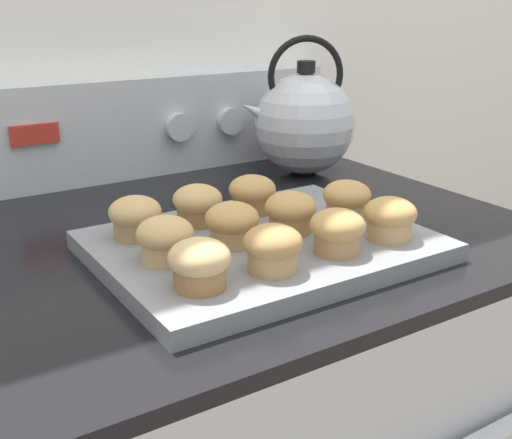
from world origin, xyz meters
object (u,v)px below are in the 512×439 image
at_px(muffin_r1_c2, 291,212).
at_px(muffin_r1_c3, 347,199).
at_px(muffin_r0_c2, 337,231).
at_px(muffin_r1_c1, 232,223).
at_px(muffin_r2_c1, 198,204).
at_px(muffin_r2_c0, 135,217).
at_px(muffin_r0_c1, 273,248).
at_px(muffin_r0_c3, 390,218).
at_px(muffin_r1_c0, 165,239).
at_px(muffin_r2_c2, 252,194).
at_px(muffin_pan, 262,246).
at_px(muffin_r0_c0, 199,263).
at_px(tea_kettle, 304,122).

height_order(muffin_r1_c2, muffin_r1_c3, same).
bearing_deg(muffin_r0_c2, muffin_r1_c1, 135.75).
distance_m(muffin_r0_c2, muffin_r2_c1, 0.19).
bearing_deg(muffin_r1_c1, muffin_r2_c1, 89.56).
height_order(muffin_r2_c0, muffin_r2_c1, same).
height_order(muffin_r0_c1, muffin_r1_c1, same).
relative_size(muffin_r0_c3, muffin_r2_c1, 1.00).
distance_m(muffin_r1_c0, muffin_r1_c1, 0.09).
bearing_deg(muffin_r2_c1, muffin_r2_c2, 0.27).
bearing_deg(muffin_r0_c1, muffin_r1_c1, 88.02).
bearing_deg(muffin_pan, muffin_r2_c1, 114.86).
relative_size(muffin_r0_c0, muffin_r1_c0, 1.00).
relative_size(muffin_r0_c1, muffin_r0_c3, 1.00).
xyz_separation_m(muffin_r0_c3, muffin_r2_c2, (-0.08, 0.17, 0.00)).
height_order(muffin_r1_c2, muffin_r2_c0, same).
bearing_deg(muffin_r2_c0, muffin_r1_c3, -17.88).
relative_size(muffin_r0_c3, muffin_r1_c2, 1.00).
xyz_separation_m(muffin_r1_c2, muffin_r2_c2, (0.00, 0.09, 0.00)).
height_order(muffin_r0_c1, muffin_r2_c2, same).
bearing_deg(muffin_pan, muffin_r1_c3, 0.17).
bearing_deg(muffin_r1_c2, muffin_r2_c2, 89.19).
xyz_separation_m(muffin_r0_c3, muffin_r2_c1, (-0.17, 0.17, 0.00)).
relative_size(muffin_r0_c2, muffin_r2_c2, 1.00).
relative_size(muffin_r0_c0, muffin_r2_c2, 1.00).
height_order(muffin_pan, muffin_r2_c0, muffin_r2_c0).
bearing_deg(muffin_r0_c0, muffin_r0_c1, -3.33).
relative_size(muffin_r1_c3, muffin_r2_c0, 1.00).
distance_m(muffin_r1_c1, muffin_r1_c2, 0.08).
relative_size(muffin_r1_c0, muffin_r1_c2, 1.00).
height_order(muffin_r0_c3, muffin_r1_c2, same).
relative_size(muffin_r0_c1, muffin_r2_c1, 1.00).
bearing_deg(muffin_r1_c2, muffin_r0_c3, -43.47).
distance_m(muffin_r0_c2, muffin_r1_c3, 0.12).
distance_m(muffin_r1_c1, muffin_r2_c1, 0.09).
bearing_deg(muffin_r0_c3, muffin_r2_c0, 146.56).
relative_size(muffin_r0_c1, tea_kettle, 0.27).
relative_size(muffin_pan, muffin_r0_c3, 6.11).
bearing_deg(muffin_r2_c1, muffin_r0_c1, -91.22).
bearing_deg(muffin_r1_c0, muffin_r1_c1, 2.34).
bearing_deg(muffin_r0_c0, muffin_r1_c3, 17.91).
height_order(muffin_r2_c2, tea_kettle, tea_kettle).
distance_m(muffin_r0_c0, muffin_r0_c2, 0.17).
height_order(muffin_r0_c0, muffin_r2_c2, same).
bearing_deg(muffin_pan, muffin_r1_c2, -2.48).
xyz_separation_m(muffin_r1_c1, muffin_r2_c0, (-0.08, 0.08, 0.00)).
bearing_deg(muffin_r2_c1, muffin_r1_c2, -47.83).
bearing_deg(muffin_r0_c3, muffin_r1_c1, 153.37).
distance_m(muffin_r1_c2, tea_kettle, 0.36).
bearing_deg(muffin_r0_c1, muffin_r1_c3, 26.82).
xyz_separation_m(muffin_r0_c3, tea_kettle, (0.14, 0.36, 0.04)).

